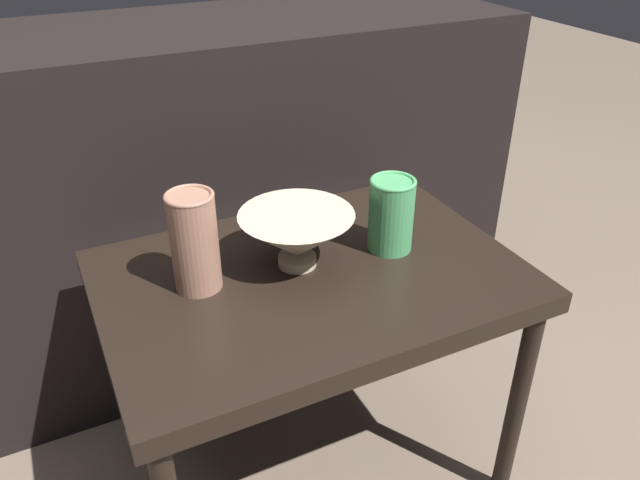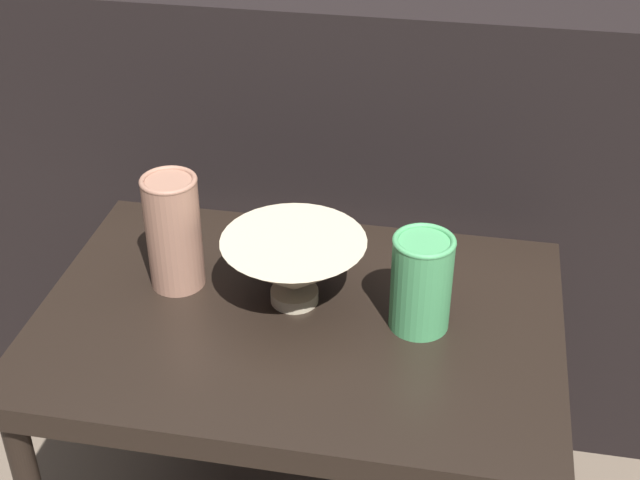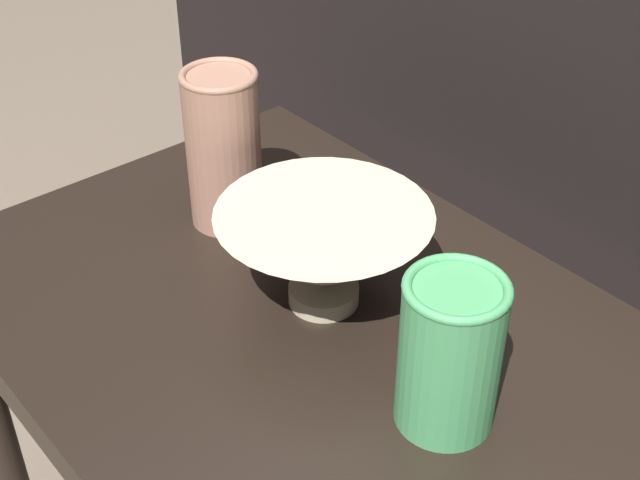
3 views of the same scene
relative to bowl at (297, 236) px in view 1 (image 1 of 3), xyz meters
The scene contains 6 objects.
ground_plane 0.59m from the bowl, 69.04° to the right, with size 8.00×8.00×0.00m, color #6B5B4C.
table 0.12m from the bowl, 69.04° to the right, with size 0.75×0.52×0.53m.
couch_backdrop 0.58m from the bowl, 88.74° to the left, with size 1.51×0.50×0.86m.
bowl is the anchor object (origin of this frame).
vase_textured_left 0.18m from the bowl, behind, with size 0.08×0.08×0.18m.
vase_colorful_right 0.19m from the bowl, ahead, with size 0.09×0.09×0.14m.
Camera 1 is at (-0.40, -0.85, 1.15)m, focal length 35.00 mm.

